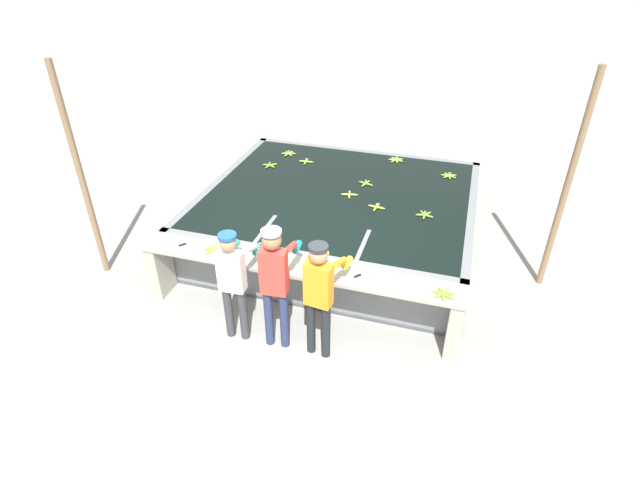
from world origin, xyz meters
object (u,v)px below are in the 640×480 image
banana_bunch_floating_0 (449,176)px  banana_bunch_floating_6 (289,153)px  banana_bunch_floating_5 (349,194)px  knife_1 (187,243)px  banana_bunch_floating_7 (270,165)px  banana_bunch_floating_3 (377,207)px  banana_bunch_floating_2 (396,160)px  banana_bunch_floating_1 (366,183)px  banana_bunch_floating_4 (306,161)px  worker_0 (233,276)px  banana_bunch_ledge_1 (214,249)px  worker_2 (320,290)px  banana_bunch_floating_8 (425,215)px  support_post_left (81,177)px  knife_0 (362,274)px  banana_bunch_ledge_0 (444,294)px  worker_1 (275,277)px  support_post_right (567,187)px

banana_bunch_floating_0 → banana_bunch_floating_6: bearing=177.7°
banana_bunch_floating_5 → knife_1: (-1.77, -2.05, -0.01)m
banana_bunch_floating_5 → banana_bunch_floating_6: bearing=139.1°
banana_bunch_floating_7 → knife_1: 2.76m
banana_bunch_floating_3 → banana_bunch_floating_6: 2.59m
banana_bunch_floating_2 → banana_bunch_floating_7: (-2.15, -0.91, 0.00)m
banana_bunch_floating_3 → banana_bunch_floating_1: bearing=114.0°
banana_bunch_floating_2 → banana_bunch_floating_4: size_ratio=0.99×
worker_0 → banana_bunch_floating_2: bearing=73.0°
banana_bunch_floating_7 → banana_bunch_ledge_1: 2.82m
banana_bunch_floating_2 → banana_bunch_floating_4: 1.67m
banana_bunch_floating_0 → worker_2: bearing=-107.3°
banana_bunch_floating_3 → banana_bunch_ledge_1: banana_bunch_ledge_1 is taller
banana_bunch_floating_5 → banana_bunch_floating_6: 2.02m
banana_bunch_floating_8 → support_post_left: size_ratio=0.09×
support_post_left → banana_bunch_floating_4: bearing=51.6°
banana_bunch_floating_1 → knife_1: (-1.94, -2.53, -0.01)m
knife_0 → banana_bunch_floating_2: bearing=93.1°
banana_bunch_floating_0 → banana_bunch_floating_4: size_ratio=1.00×
banana_bunch_ledge_0 → worker_1: bearing=-167.1°
knife_1 → banana_bunch_floating_3: bearing=37.8°
banana_bunch_floating_6 → banana_bunch_floating_7: bearing=-102.9°
banana_bunch_floating_2 → banana_bunch_floating_4: same height
banana_bunch_ledge_1 → knife_1: 0.43m
worker_2 → banana_bunch_ledge_1: worker_2 is taller
banana_bunch_floating_6 → knife_1: (-0.25, -3.37, -0.01)m
worker_2 → banana_bunch_floating_5: size_ratio=5.75×
banana_bunch_floating_5 → banana_bunch_floating_2: bearing=73.4°
support_post_left → support_post_right: same height
support_post_left → banana_bunch_floating_8: bearing=18.7°
knife_0 → support_post_left: 4.16m
banana_bunch_floating_8 → knife_1: banana_bunch_floating_8 is taller
support_post_right → knife_0: bearing=-143.1°
banana_bunch_floating_2 → banana_bunch_floating_5: same height
worker_2 → banana_bunch_floating_0: size_ratio=5.76×
support_post_left → banana_bunch_ledge_1: bearing=-5.4°
worker_0 → worker_1: bearing=0.9°
banana_bunch_floating_7 → banana_bunch_floating_0: bearing=8.9°
banana_bunch_floating_7 → knife_1: banana_bunch_floating_7 is taller
banana_bunch_ledge_1 → support_post_right: size_ratio=0.09×
banana_bunch_floating_7 → support_post_right: size_ratio=0.09×
banana_bunch_floating_2 → knife_0: (0.20, -3.66, -0.01)m
worker_2 → banana_bunch_floating_7: (-1.96, 3.32, -0.08)m
banana_bunch_floating_1 → banana_bunch_ledge_0: (1.52, -2.64, 0.00)m
banana_bunch_floating_5 → banana_bunch_ledge_1: size_ratio=1.01×
worker_1 → banana_bunch_floating_2: (0.74, 4.23, -0.15)m
banana_bunch_floating_4 → worker_0: bearing=-85.7°
banana_bunch_floating_8 → knife_1: 3.48m
banana_bunch_floating_1 → banana_bunch_floating_2: same height
worker_2 → banana_bunch_floating_5: bearing=96.4°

